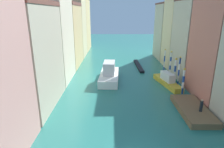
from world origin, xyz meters
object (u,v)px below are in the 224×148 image
object	(u,v)px
mooring_pole_1	(178,71)
mooring_pole_2	(174,70)
person_on_dock	(200,106)
mooring_pole_0	(182,81)
mooring_pole_3	(169,64)
gondola_black	(138,66)
mooring_pole_4	(164,61)
motorboat_0	(166,81)
vaporetto_white	(108,74)
waterfront_dock	(192,109)

from	to	relation	value
mooring_pole_1	mooring_pole_2	xyz separation A→B (m)	(0.01, 1.93, -0.33)
person_on_dock	mooring_pole_0	bearing A→B (deg)	88.04
mooring_pole_3	gondola_black	world-z (taller)	mooring_pole_3
mooring_pole_4	motorboat_0	xyz separation A→B (m)	(-1.29, -7.47, -1.74)
vaporetto_white	motorboat_0	size ratio (longest dim) A/B	1.13
waterfront_dock	mooring_pole_3	size ratio (longest dim) A/B	1.49
mooring_pole_0	mooring_pole_2	world-z (taller)	mooring_pole_2
mooring_pole_2	mooring_pole_4	world-z (taller)	mooring_pole_4
mooring_pole_1	motorboat_0	world-z (taller)	mooring_pole_1
gondola_black	motorboat_0	bearing A→B (deg)	-74.06
mooring_pole_2	motorboat_0	bearing A→B (deg)	-143.09
mooring_pole_0	gondola_black	size ratio (longest dim) A/B	0.40
mooring_pole_3	motorboat_0	bearing A→B (deg)	-110.69
mooring_pole_0	vaporetto_white	xyz separation A→B (m)	(-11.32, 6.13, -0.96)
motorboat_0	vaporetto_white	bearing A→B (deg)	166.65
mooring_pole_3	mooring_pole_4	bearing A→B (deg)	92.68
motorboat_0	mooring_pole_3	bearing A→B (deg)	69.31
person_on_dock	mooring_pole_4	world-z (taller)	mooring_pole_4
waterfront_dock	motorboat_0	world-z (taller)	motorboat_0
mooring_pole_0	mooring_pole_2	distance (m)	4.93
waterfront_dock	vaporetto_white	bearing A→B (deg)	131.39
motorboat_0	mooring_pole_1	bearing A→B (deg)	-26.52
person_on_dock	motorboat_0	distance (m)	10.79
mooring_pole_2	person_on_dock	bearing A→B (deg)	-92.38
person_on_dock	mooring_pole_3	bearing A→B (deg)	88.43
person_on_dock	mooring_pole_4	distance (m)	18.22
waterfront_dock	gondola_black	distance (m)	21.91
mooring_pole_1	gondola_black	world-z (taller)	mooring_pole_1
mooring_pole_2	mooring_pole_3	size ratio (longest dim) A/B	0.86
mooring_pole_3	vaporetto_white	xyz separation A→B (m)	(-11.48, -1.48, -1.50)
person_on_dock	mooring_pole_0	xyz separation A→B (m)	(0.24, 6.97, 0.68)
mooring_pole_4	person_on_dock	bearing A→B (deg)	-90.73
mooring_pole_0	motorboat_0	world-z (taller)	mooring_pole_0
mooring_pole_3	vaporetto_white	world-z (taller)	mooring_pole_3
mooring_pole_0	motorboat_0	bearing A→B (deg)	109.02
mooring_pole_3	motorboat_0	world-z (taller)	mooring_pole_3
mooring_pole_2	vaporetto_white	world-z (taller)	mooring_pole_2
mooring_pole_1	mooring_pole_3	world-z (taller)	mooring_pole_3
mooring_pole_3	gondola_black	xyz separation A→B (m)	(-4.85, 8.04, -2.45)
waterfront_dock	person_on_dock	xyz separation A→B (m)	(0.48, -1.07, 1.09)
waterfront_dock	mooring_pole_0	size ratio (longest dim) A/B	1.88
mooring_pole_0	mooring_pole_1	distance (m)	3.04
mooring_pole_0	mooring_pole_4	xyz separation A→B (m)	(-0.01, 11.22, 0.39)
mooring_pole_4	gondola_black	world-z (taller)	mooring_pole_4
gondola_black	waterfront_dock	bearing A→B (deg)	-79.55
mooring_pole_3	gondola_black	distance (m)	9.71
mooring_pole_3	mooring_pole_0	bearing A→B (deg)	-91.21
mooring_pole_0	gondola_black	distance (m)	16.45
waterfront_dock	motorboat_0	size ratio (longest dim) A/B	0.95
mooring_pole_4	vaporetto_white	xyz separation A→B (m)	(-11.31, -5.09, -1.35)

